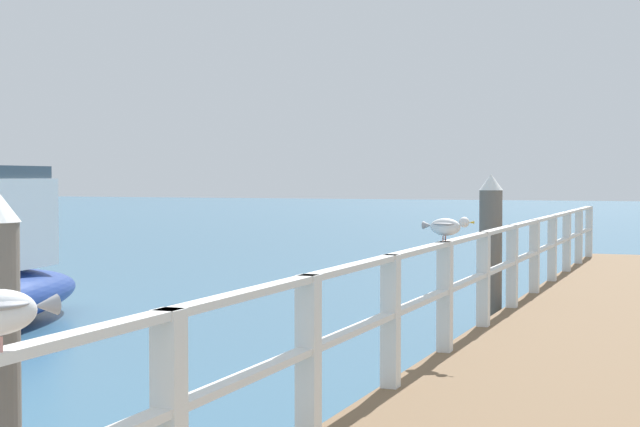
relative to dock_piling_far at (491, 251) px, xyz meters
name	(u,v)px	position (x,y,z in m)	size (l,w,h in m)	color
pier_deck	(631,353)	(1.82, -2.21, -0.78)	(3.04, 20.60, 0.36)	brown
pier_railing	(483,268)	(0.38, -2.21, -0.01)	(0.12, 19.12, 0.96)	silver
dock_piling_far	(491,251)	(0.00, 0.00, 0.00)	(0.29, 0.29, 1.91)	#6B6056
seagull_background	(446,226)	(0.39, -3.79, 0.49)	(0.48, 0.21, 0.21)	white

